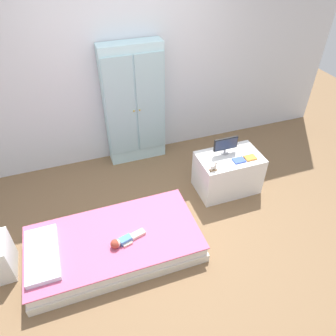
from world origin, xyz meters
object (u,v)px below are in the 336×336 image
object	(u,v)px
doll	(122,241)
book_orange	(250,158)
bed	(115,244)
tv_stand	(228,173)
rocking_horse_toy	(214,166)
wardrobe	(134,106)
tv_monitor	(226,144)
book_blue	(239,160)

from	to	relation	value
doll	book_orange	size ratio (longest dim) A/B	2.74
bed	tv_stand	xyz separation A→B (m)	(1.62, 0.51, 0.15)
doll	tv_stand	size ratio (longest dim) A/B	0.49
rocking_horse_toy	doll	bearing A→B (deg)	-159.97
wardrobe	bed	bearing A→B (deg)	-113.25
tv_monitor	book_orange	xyz separation A→B (m)	(0.25, -0.20, -0.12)
book_blue	rocking_horse_toy	bearing A→B (deg)	-170.81
tv_stand	tv_monitor	world-z (taller)	tv_monitor
bed	rocking_horse_toy	size ratio (longest dim) A/B	15.36
bed	doll	distance (m)	0.20
tv_monitor	tv_stand	bearing A→B (deg)	-68.96
wardrobe	rocking_horse_toy	distance (m)	1.43
bed	book_blue	world-z (taller)	book_blue
book_blue	doll	bearing A→B (deg)	-162.36
tv_monitor	book_orange	bearing A→B (deg)	-38.50
rocking_horse_toy	wardrobe	bearing A→B (deg)	116.18
bed	doll	xyz separation A→B (m)	(0.07, -0.11, 0.15)
tv_monitor	book_orange	world-z (taller)	tv_monitor
bed	wardrobe	xyz separation A→B (m)	(0.69, 1.60, 0.74)
tv_stand	bed	bearing A→B (deg)	-162.40
tv_stand	tv_monitor	size ratio (longest dim) A/B	2.50
tv_stand	rocking_horse_toy	size ratio (longest dim) A/B	6.68
bed	book_orange	bearing A→B (deg)	12.27
doll	rocking_horse_toy	xyz separation A→B (m)	(1.24, 0.45, 0.32)
wardrobe	book_orange	distance (m)	1.69
tv_stand	tv_monitor	bearing A→B (deg)	111.04
tv_stand	book_blue	xyz separation A→B (m)	(0.06, -0.11, 0.27)
tv_stand	book_blue	bearing A→B (deg)	-62.34
wardrobe	tv_stand	size ratio (longest dim) A/B	2.13
doll	wardrobe	world-z (taller)	wardrobe
doll	wardrobe	bearing A→B (deg)	70.11
tv_stand	tv_monitor	xyz separation A→B (m)	(-0.03, 0.09, 0.40)
tv_monitor	book_blue	xyz separation A→B (m)	(0.09, -0.20, -0.13)
bed	rocking_horse_toy	world-z (taller)	rocking_horse_toy
book_blue	book_orange	bearing A→B (deg)	0.00
wardrobe	tv_monitor	distance (m)	1.36
bed	tv_stand	bearing A→B (deg)	17.60
tv_stand	book_orange	world-z (taller)	book_orange
book_orange	doll	bearing A→B (deg)	-163.86
tv_monitor	rocking_horse_toy	distance (m)	0.39
doll	book_blue	world-z (taller)	book_blue
wardrobe	rocking_horse_toy	size ratio (longest dim) A/B	14.25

